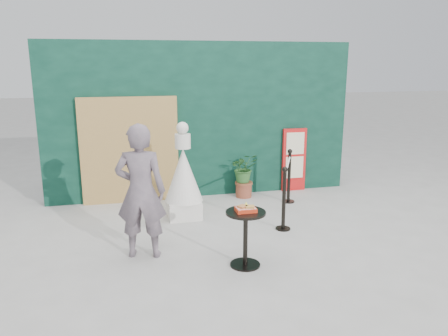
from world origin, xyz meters
TOP-DOWN VIEW (x-y plane):
  - ground at (0.00, 0.00)m, footprint 60.00×60.00m
  - back_wall at (0.00, 3.15)m, footprint 6.00×0.30m
  - bamboo_fence at (-1.40, 2.94)m, footprint 1.80×0.08m
  - woman at (-1.32, 0.46)m, footprint 0.75×0.58m
  - menu_board at (1.90, 2.95)m, footprint 0.50×0.07m
  - statue at (-0.55, 1.86)m, footprint 0.65×0.65m
  - cafe_table at (-0.03, -0.16)m, footprint 0.52×0.52m
  - food_basket at (-0.03, -0.16)m, footprint 0.26×0.19m
  - planter at (0.77, 2.75)m, footprint 0.52×0.45m
  - stanchion_barrier at (1.21, 1.58)m, footprint 0.84×1.54m

SIDE VIEW (x-z plane):
  - ground at x=0.00m, z-range 0.00..0.00m
  - stanchion_barrier at x=1.21m, z-range -0.02..1.01m
  - cafe_table at x=-0.03m, z-range 0.12..0.87m
  - planter at x=0.77m, z-range 0.07..0.95m
  - menu_board at x=1.90m, z-range 0.00..1.30m
  - statue at x=-0.55m, z-range -0.15..1.50m
  - food_basket at x=-0.03m, z-range 0.73..0.84m
  - woman at x=-1.32m, z-range 0.00..1.85m
  - bamboo_fence at x=-1.40m, z-range 0.00..2.00m
  - back_wall at x=0.00m, z-range 0.00..3.00m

